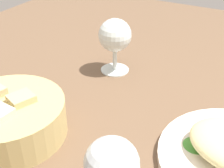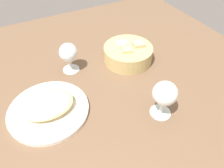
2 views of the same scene
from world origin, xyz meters
TOP-DOWN VIEW (x-y plane):
  - ground_plane at (0.00, 0.00)cm, footprint 140.00×140.00cm
  - lettuce_garnish at (-9.88, 5.55)cm, footprint 4.21×4.21cm
  - bread_basket at (19.44, 16.42)cm, footprint 19.36×19.36cm
  - wine_glass_near at (14.39, -12.11)cm, footprint 7.46×7.46cm
  - wine_glass_far at (-3.23, 21.34)cm, footprint 6.84×6.84cm

SIDE VIEW (x-z plane):
  - ground_plane at x=0.00cm, z-range -2.00..0.00cm
  - lettuce_garnish at x=-9.88cm, z-range 1.40..2.53cm
  - bread_basket at x=19.44cm, z-range -0.50..7.09cm
  - wine_glass_far at x=-3.23cm, z-range 1.80..13.47cm
  - wine_glass_near at x=14.39cm, z-range 2.02..14.65cm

